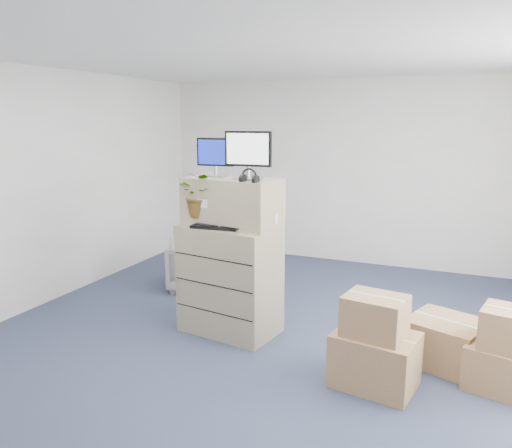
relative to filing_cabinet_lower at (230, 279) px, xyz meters
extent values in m
plane|color=#2A334C|center=(0.56, -0.39, -0.57)|extent=(7.00, 7.00, 0.00)
cube|color=silver|center=(0.56, 3.12, 0.83)|extent=(6.00, 0.02, 2.80)
cube|color=tan|center=(0.00, 0.00, 0.00)|extent=(1.05, 0.73, 1.13)
cube|color=tan|center=(0.01, 0.05, 0.81)|extent=(1.03, 0.62, 0.49)
cube|color=#99999E|center=(-0.20, 0.10, 1.06)|extent=(0.22, 0.17, 0.01)
cylinder|color=#99999E|center=(-0.20, 0.10, 1.11)|extent=(0.03, 0.03, 0.10)
cube|color=black|center=(-0.20, 0.10, 1.30)|extent=(0.40, 0.06, 0.29)
cube|color=navy|center=(-0.20, 0.08, 1.30)|extent=(0.36, 0.03, 0.25)
cube|color=#99999E|center=(0.22, -0.01, 1.06)|extent=(0.25, 0.19, 0.02)
cylinder|color=#99999E|center=(0.22, -0.01, 1.13)|extent=(0.04, 0.04, 0.11)
cube|color=black|center=(0.22, -0.01, 1.35)|extent=(0.48, 0.05, 0.34)
cube|color=silver|center=(0.22, -0.03, 1.35)|extent=(0.43, 0.02, 0.29)
torus|color=black|center=(0.30, -0.18, 1.10)|extent=(0.17, 0.04, 0.17)
cube|color=black|center=(-0.04, -0.11, 0.58)|extent=(0.59, 0.28, 0.03)
ellipsoid|color=silver|center=(0.28, -0.10, 0.58)|extent=(0.11, 0.08, 0.03)
cylinder|color=gray|center=(0.11, 0.07, 0.71)|extent=(0.08, 0.08, 0.28)
cube|color=silver|center=(-0.01, 0.06, 0.58)|extent=(0.07, 0.06, 0.02)
cube|color=black|center=(-0.01, 0.06, 0.64)|extent=(0.06, 0.03, 0.11)
cube|color=black|center=(0.37, 0.08, 0.60)|extent=(0.22, 0.17, 0.06)
cube|color=#3F82D7|center=(0.36, 0.03, 0.68)|extent=(0.29, 0.21, 0.10)
cylinder|color=#9EBF99|center=(-0.29, -0.06, 0.57)|extent=(0.20, 0.20, 0.02)
cylinder|color=black|center=(-0.29, -0.06, 0.65)|extent=(0.17, 0.17, 0.13)
imported|color=#275A19|center=(-0.29, -0.06, 0.83)|extent=(0.47, 0.51, 0.36)
imported|color=slate|center=(-1.07, 1.07, -0.22)|extent=(0.90, 0.88, 0.70)
cube|color=olive|center=(1.60, -0.52, -0.34)|extent=(0.73, 0.61, 0.46)
cube|color=olive|center=(2.57, -0.19, -0.38)|extent=(0.61, 0.54, 0.38)
cube|color=olive|center=(2.13, 0.12, -0.36)|extent=(0.79, 0.76, 0.42)
cube|color=olive|center=(1.59, -0.54, 0.06)|extent=(0.54, 0.46, 0.34)
cube|color=olive|center=(2.61, -0.20, -0.02)|extent=(0.50, 0.46, 0.33)
camera|label=1|loc=(2.19, -4.45, 1.63)|focal=35.00mm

